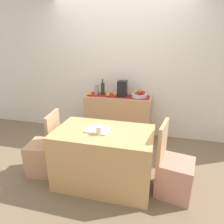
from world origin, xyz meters
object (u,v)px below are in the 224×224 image
sideboard_console (118,117)px  open_book (98,130)px  coffee_cup (99,130)px  chair_near_window (45,155)px  dining_table (104,157)px  wine_bottle (103,89)px  chair_by_corner (173,174)px  fruit_bowl (139,95)px  ceramic_vase (97,90)px  coffee_maker (122,89)px

sideboard_console → open_book: (0.04, -1.35, 0.33)m
coffee_cup → chair_near_window: size_ratio=0.11×
chair_near_window → dining_table: bearing=-0.2°
wine_bottle → chair_by_corner: size_ratio=0.33×
dining_table → chair_by_corner: bearing=0.2°
sideboard_console → wine_bottle: (-0.29, 0.00, 0.53)m
fruit_bowl → dining_table: size_ratio=0.23×
sideboard_console → ceramic_vase: (-0.42, 0.00, 0.51)m
wine_bottle → chair_near_window: wine_bottle is taller
wine_bottle → ceramic_vase: (-0.12, 0.00, -0.02)m
ceramic_vase → chair_near_window: size_ratio=0.22×
ceramic_vase → chair_near_window: bearing=-104.2°
fruit_bowl → open_book: size_ratio=0.97×
ceramic_vase → chair_by_corner: 2.04m
coffee_cup → coffee_maker: bearing=90.5°
fruit_bowl → sideboard_console: bearing=180.0°
dining_table → chair_by_corner: 0.87m
wine_bottle → coffee_maker: 0.37m
fruit_bowl → coffee_maker: (-0.31, 0.00, 0.11)m
sideboard_console → coffee_maker: 0.56m
ceramic_vase → chair_by_corner: (1.40, -1.33, -0.66)m
wine_bottle → coffee_maker: wine_bottle is taller
dining_table → ceramic_vase: bearing=111.6°
dining_table → chair_by_corner: (0.87, 0.00, -0.10)m
fruit_bowl → chair_near_window: bearing=-130.5°
dining_table → wine_bottle: bearing=106.9°
fruit_bowl → dining_table: bearing=-101.5°
coffee_maker → fruit_bowl: bearing=0.0°
ceramic_vase → chair_near_window: ceramic_vase is taller
sideboard_console → coffee_cup: size_ratio=12.37×
sideboard_console → open_book: sideboard_console is taller
sideboard_console → chair_by_corner: 1.66m
open_book → ceramic_vase: bearing=112.9°
sideboard_console → fruit_bowl: size_ratio=4.47×
dining_table → sideboard_console: bearing=94.8°
sideboard_console → coffee_cup: coffee_cup is taller
coffee_maker → chair_by_corner: 1.76m
fruit_bowl → chair_by_corner: 1.58m
coffee_cup → sideboard_console: bearing=93.6°
fruit_bowl → chair_near_window: size_ratio=0.30×
wine_bottle → fruit_bowl: bearing=0.0°
wine_bottle → chair_by_corner: 1.97m
sideboard_console → fruit_bowl: 0.59m
sideboard_console → dining_table: size_ratio=1.01×
coffee_maker → chair_near_window: bearing=-121.9°
fruit_bowl → coffee_maker: size_ratio=0.95×
sideboard_console → chair_by_corner: (0.98, -1.33, -0.15)m
dining_table → coffee_cup: bearing=-103.8°
open_book → dining_table: bearing=14.6°
coffee_maker → ceramic_vase: (-0.49, 0.00, -0.05)m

